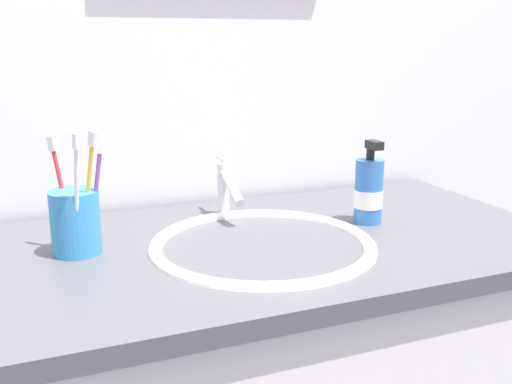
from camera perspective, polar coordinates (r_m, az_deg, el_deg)
The scene contains 9 objects.
tiled_wall_back at distance 1.32m, azimuth -4.15°, elevation 12.89°, with size 2.26×0.04×2.40m, color silver.
sink_basin at distance 1.04m, azimuth 0.63°, elevation -6.73°, with size 0.40×0.40×0.09m.
faucet at distance 1.19m, azimuth -2.91°, elevation 0.47°, with size 0.02×0.14×0.12m.
toothbrush_cup at distance 1.03m, azimuth -16.97°, elevation -2.80°, with size 0.08×0.08×0.11m, color #338CCC.
toothbrush_red at distance 1.04m, azimuth -18.24°, elevation 0.59°, with size 0.03×0.03×0.19m.
toothbrush_white at distance 0.97m, azimuth -16.88°, elevation 0.31°, with size 0.02×0.04×0.21m.
toothbrush_purple at distance 1.00m, azimuth -15.14°, elevation 0.35°, with size 0.04×0.02×0.19m.
toothbrush_yellow at distance 1.00m, azimuth -15.81°, elevation 0.66°, with size 0.04×0.04×0.20m.
soap_dispenser at distance 1.17m, azimuth 10.79°, elevation 0.06°, with size 0.06×0.06×0.16m.
Camera 1 is at (-0.41, -0.93, 1.23)m, focal length 41.56 mm.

